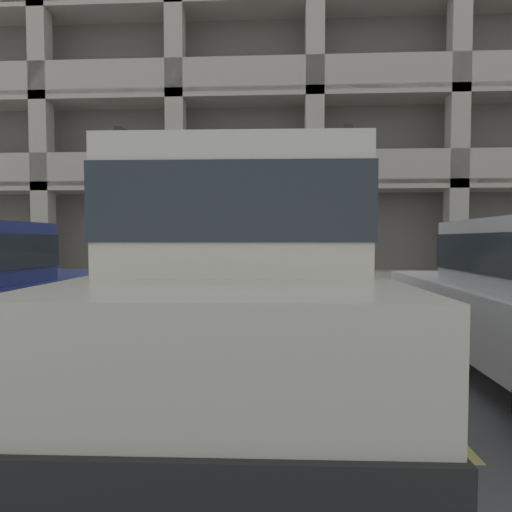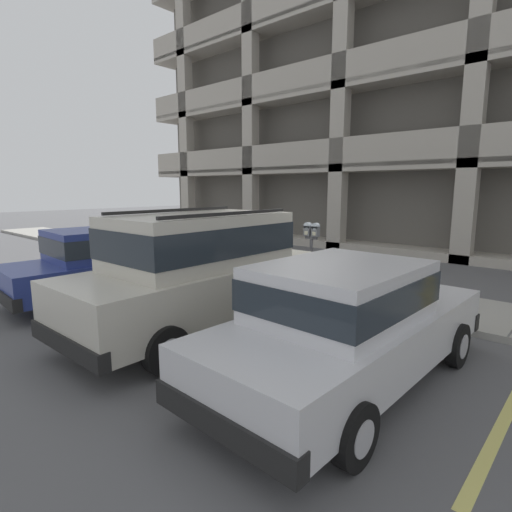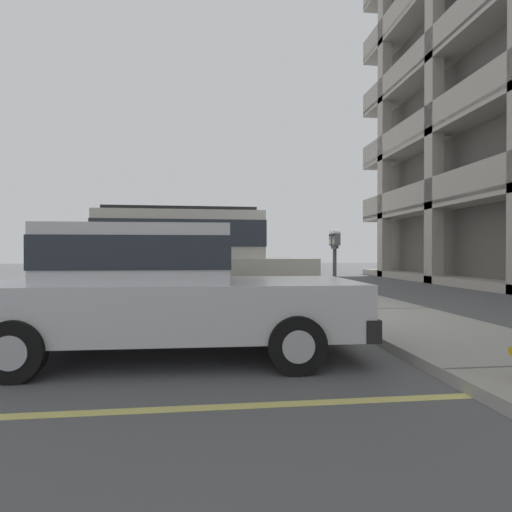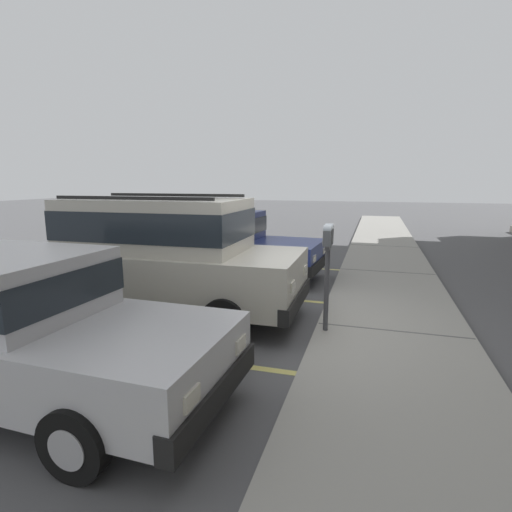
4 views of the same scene
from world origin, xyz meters
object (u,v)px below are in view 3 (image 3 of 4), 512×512
at_px(parking_meter_near, 335,251).
at_px(red_sedan, 191,268).
at_px(silver_suv, 184,261).
at_px(dark_hatchback, 161,288).

bearing_deg(parking_meter_near, red_sedan, -139.28).
bearing_deg(silver_suv, red_sedan, 179.27).
relative_size(red_sedan, parking_meter_near, 2.97).
relative_size(red_sedan, dark_hatchback, 1.01).
xyz_separation_m(silver_suv, dark_hatchback, (2.78, -0.11, -0.27)).
bearing_deg(silver_suv, dark_hatchback, -3.01).
xyz_separation_m(dark_hatchback, parking_meter_near, (-2.51, 2.94, 0.45)).
height_order(red_sedan, dark_hatchback, same).
height_order(silver_suv, red_sedan, silver_suv).
height_order(red_sedan, parking_meter_near, parking_meter_near).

